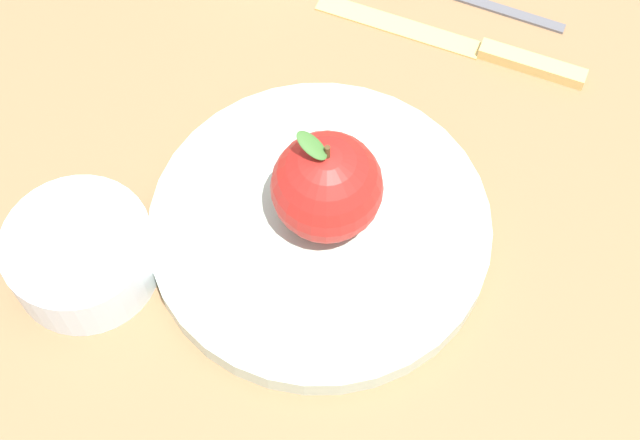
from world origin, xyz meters
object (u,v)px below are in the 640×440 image
(dinner_plate, at_px, (320,226))
(knife, at_px, (474,47))
(side_bowl, at_px, (80,252))
(apple, at_px, (327,187))

(dinner_plate, height_order, knife, dinner_plate)
(side_bowl, distance_m, knife, 0.34)
(apple, xyz_separation_m, side_bowl, (0.15, 0.08, -0.03))
(knife, bearing_deg, side_bowl, 50.58)
(dinner_plate, relative_size, apple, 2.70)
(apple, bearing_deg, knife, -109.83)
(side_bowl, height_order, knife, side_bowl)
(dinner_plate, bearing_deg, knife, -110.05)
(apple, bearing_deg, side_bowl, 27.31)
(apple, height_order, knife, apple)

